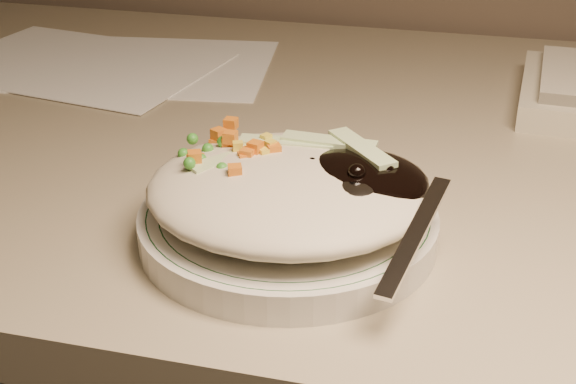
# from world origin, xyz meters

# --- Properties ---
(desk) EXTENTS (1.40, 0.70, 0.74)m
(desk) POSITION_xyz_m (0.00, 1.38, 0.54)
(desk) COLOR gray
(desk) RESTS_ON ground
(plate) EXTENTS (0.21, 0.21, 0.02)m
(plate) POSITION_xyz_m (-0.08, 1.18, 0.75)
(plate) COLOR silver
(plate) RESTS_ON desk
(plate_rim) EXTENTS (0.20, 0.20, 0.00)m
(plate_rim) POSITION_xyz_m (-0.08, 1.18, 0.76)
(plate_rim) COLOR #144723
(plate_rim) RESTS_ON plate
(meal) EXTENTS (0.20, 0.19, 0.05)m
(meal) POSITION_xyz_m (-0.08, 1.18, 0.78)
(meal) COLOR beige
(meal) RESTS_ON plate
(papers) EXTENTS (0.39, 0.27, 0.00)m
(papers) POSITION_xyz_m (-0.38, 1.50, 0.74)
(papers) COLOR white
(papers) RESTS_ON desk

